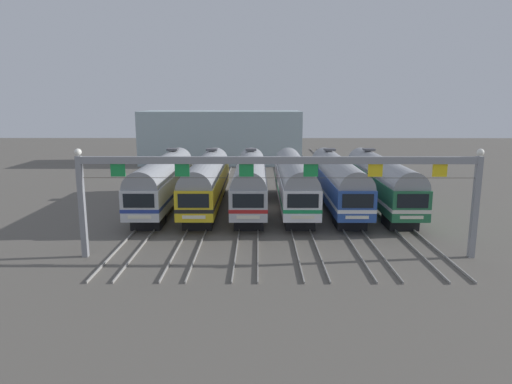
# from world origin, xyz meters

# --- Properties ---
(ground_plane) EXTENTS (160.00, 160.00, 0.00)m
(ground_plane) POSITION_xyz_m (0.00, 0.00, 0.00)
(ground_plane) COLOR #5B564F
(track_bed) EXTENTS (21.43, 70.00, 0.15)m
(track_bed) POSITION_xyz_m (-0.00, 17.00, 0.07)
(track_bed) COLOR gray
(track_bed) RESTS_ON ground
(commuter_train_silver) EXTENTS (2.88, 18.06, 5.05)m
(commuter_train_silver) POSITION_xyz_m (-9.96, -0.00, 2.69)
(commuter_train_silver) COLOR silver
(commuter_train_silver) RESTS_ON ground
(commuter_train_yellow) EXTENTS (2.88, 18.06, 5.05)m
(commuter_train_yellow) POSITION_xyz_m (-5.98, -0.00, 2.69)
(commuter_train_yellow) COLOR gold
(commuter_train_yellow) RESTS_ON ground
(commuter_train_stainless) EXTENTS (2.88, 18.06, 5.05)m
(commuter_train_stainless) POSITION_xyz_m (-1.99, -0.00, 2.69)
(commuter_train_stainless) COLOR #B2B5BA
(commuter_train_stainless) RESTS_ON ground
(commuter_train_white) EXTENTS (2.88, 18.06, 4.77)m
(commuter_train_white) POSITION_xyz_m (1.99, -0.01, 2.69)
(commuter_train_white) COLOR white
(commuter_train_white) RESTS_ON ground
(commuter_train_blue) EXTENTS (2.88, 18.06, 5.05)m
(commuter_train_blue) POSITION_xyz_m (5.98, -0.00, 2.69)
(commuter_train_blue) COLOR #284C9E
(commuter_train_blue) RESTS_ON ground
(commuter_train_green) EXTENTS (2.88, 18.06, 5.05)m
(commuter_train_green) POSITION_xyz_m (9.96, -0.00, 2.69)
(commuter_train_green) COLOR #236B42
(commuter_train_green) RESTS_ON ground
(catenary_gantry) EXTENTS (25.17, 0.44, 6.97)m
(catenary_gantry) POSITION_xyz_m (0.00, -13.50, 5.34)
(catenary_gantry) COLOR gray
(catenary_gantry) RESTS_ON ground
(maintenance_building) EXTENTS (24.73, 10.00, 8.16)m
(maintenance_building) POSITION_xyz_m (-7.08, 32.06, 4.08)
(maintenance_building) COLOR #9EB2B7
(maintenance_building) RESTS_ON ground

